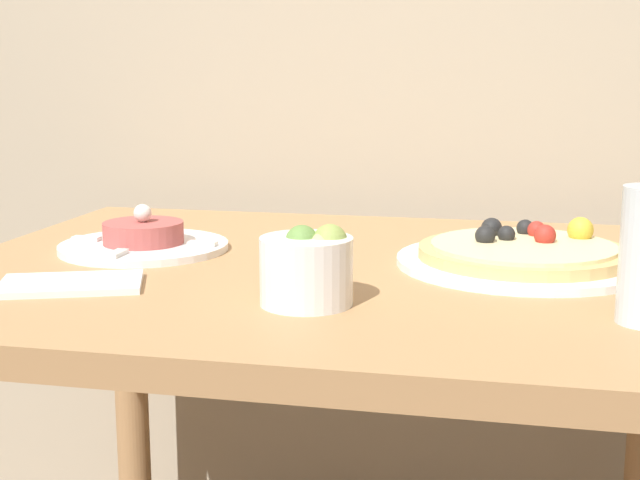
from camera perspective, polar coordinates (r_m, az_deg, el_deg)
The scene contains 5 objects.
dining_table at distance 1.19m, azimuth 1.00°, elevation -7.27°, with size 1.02×0.79×0.75m.
pizza_plate at distance 1.18m, azimuth 12.89°, elevation -0.92°, with size 0.33×0.33×0.06m.
tartare_plate at distance 1.28m, azimuth -11.22°, elevation -0.03°, with size 0.24×0.24×0.07m.
small_bowl at distance 0.96m, azimuth -0.80°, elevation -1.68°, with size 0.10×0.10×0.09m.
napkin at distance 1.08m, azimuth -15.65°, elevation -2.73°, with size 0.19×0.15×0.01m.
Camera 1 is at (0.22, -0.71, 1.01)m, focal length 50.00 mm.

